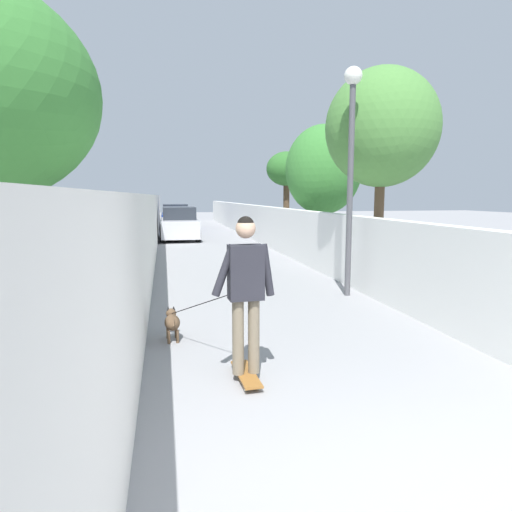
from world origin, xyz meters
TOP-DOWN VIEW (x-y plane):
  - ground_plane at (14.00, 0.00)m, footprint 80.00×80.00m
  - wall_left at (12.00, 2.36)m, footprint 48.00×0.30m
  - fence_right at (12.00, -2.36)m, footprint 48.00×0.30m
  - tree_right_mid at (7.50, -3.03)m, footprint 2.57×2.57m
  - tree_right_far at (19.00, -3.97)m, footprint 1.96×1.96m
  - tree_right_distant at (13.00, -3.65)m, footprint 2.67×2.67m
  - lamp_post at (6.40, -1.81)m, footprint 0.36×0.36m
  - skateboard at (2.56, 1.05)m, footprint 0.81×0.24m
  - person_skateboarder at (2.56, 1.05)m, footprint 0.24×0.71m
  - dog at (4.17, 1.83)m, footprint 1.90×0.91m
  - car_near at (19.32, 1.21)m, footprint 4.07×1.80m
  - car_far at (26.17, 1.21)m, footprint 3.88×1.80m

SIDE VIEW (x-z plane):
  - ground_plane at x=14.00m, z-range 0.00..0.00m
  - skateboard at x=2.56m, z-range 0.03..0.11m
  - dog at x=4.17m, z-range -0.25..0.80m
  - car_far at x=26.17m, z-range -0.06..1.48m
  - car_near at x=19.32m, z-range -0.06..1.48m
  - fence_right at x=12.00m, z-range 0.00..1.62m
  - wall_left at x=12.00m, z-range 0.00..2.10m
  - person_skateboarder at x=2.56m, z-range 0.24..2.01m
  - tree_right_distant at x=13.00m, z-range 0.69..5.23m
  - lamp_post at x=6.40m, z-range 0.82..5.41m
  - tree_right_far at x=19.00m, z-range 1.19..5.38m
  - tree_right_mid at x=7.50m, z-range 1.11..6.07m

